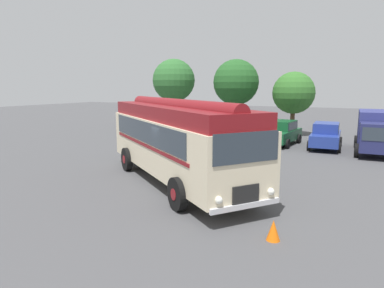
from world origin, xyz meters
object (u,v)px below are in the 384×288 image
(car_mid_right, at_px, (326,135))
(traffic_cone, at_px, (273,230))
(vintage_bus, at_px, (176,138))
(car_near_left, at_px, (241,130))
(car_mid_left, at_px, (281,133))
(box_van, at_px, (376,130))

(car_mid_right, relative_size, traffic_cone, 7.74)
(vintage_bus, relative_size, car_near_left, 2.17)
(car_near_left, distance_m, car_mid_left, 2.87)
(car_mid_left, relative_size, car_mid_right, 1.03)
(car_mid_left, bearing_deg, car_near_left, -176.63)
(car_near_left, bearing_deg, vintage_bus, -85.16)
(vintage_bus, bearing_deg, car_mid_left, 80.70)
(box_van, relative_size, traffic_cone, 10.56)
(car_near_left, relative_size, traffic_cone, 7.97)
(car_mid_left, height_order, car_mid_right, same)
(car_near_left, height_order, box_van, box_van)
(car_mid_right, height_order, box_van, box_van)
(car_mid_left, bearing_deg, box_van, -3.49)
(car_near_left, distance_m, car_mid_right, 5.76)
(box_van, bearing_deg, traffic_cone, -100.24)
(vintage_bus, bearing_deg, car_near_left, 94.84)
(car_mid_left, relative_size, traffic_cone, 7.94)
(vintage_bus, bearing_deg, traffic_cone, -36.98)
(car_near_left, bearing_deg, car_mid_left, 3.37)
(box_van, bearing_deg, vintage_bus, -124.30)
(car_near_left, height_order, car_mid_right, same)
(box_van, height_order, traffic_cone, box_van)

